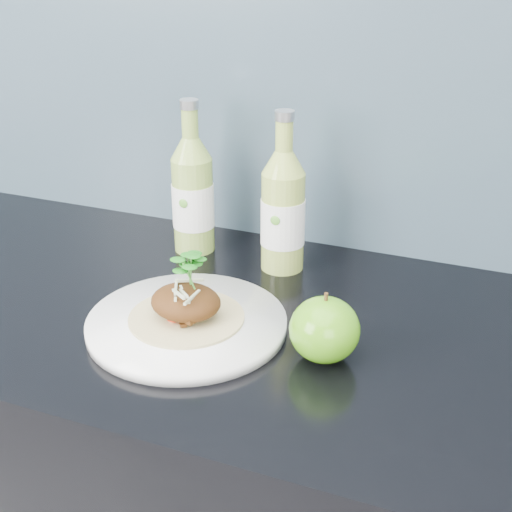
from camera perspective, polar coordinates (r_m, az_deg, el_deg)
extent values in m
cube|color=#688BA4|center=(1.20, 2.59, 17.23)|extent=(4.00, 0.02, 0.70)
cylinder|color=white|center=(1.00, -5.56, -5.40)|extent=(0.35, 0.35, 0.02)
cylinder|color=tan|center=(1.00, -5.58, -4.91)|extent=(0.16, 0.16, 0.00)
ellipsoid|color=#502C0F|center=(0.98, -5.64, -3.68)|extent=(0.10, 0.08, 0.04)
ellipsoid|color=#4D8E0F|center=(0.92, 5.51, -5.88)|extent=(0.12, 0.12, 0.09)
cylinder|color=#472D14|center=(0.90, 5.63, -3.37)|extent=(0.01, 0.00, 0.01)
cylinder|color=#8AAB47|center=(1.21, -5.05, 4.07)|extent=(0.09, 0.09, 0.16)
cone|color=#8AAB47|center=(1.18, -5.23, 8.58)|extent=(0.07, 0.07, 0.04)
cylinder|color=#8AAB47|center=(1.17, -5.31, 10.54)|extent=(0.03, 0.03, 0.05)
cylinder|color=silver|center=(1.16, -5.38, 12.01)|extent=(0.03, 0.03, 0.01)
cylinder|color=white|center=(1.21, -5.05, 4.10)|extent=(0.09, 0.09, 0.08)
ellipsoid|color=#59A533|center=(1.18, -5.85, 4.19)|extent=(0.02, 0.00, 0.02)
cylinder|color=#9EB54B|center=(1.14, 2.15, 2.76)|extent=(0.07, 0.07, 0.16)
cone|color=#9EB54B|center=(1.11, 2.24, 7.52)|extent=(0.07, 0.07, 0.04)
cylinder|color=#9EB54B|center=(1.09, 2.27, 9.61)|extent=(0.03, 0.03, 0.05)
cylinder|color=silver|center=(1.09, 2.30, 11.18)|extent=(0.03, 0.03, 0.01)
cylinder|color=white|center=(1.14, 2.15, 2.79)|extent=(0.07, 0.07, 0.08)
ellipsoid|color=#59A533|center=(1.10, 1.54, 2.85)|extent=(0.02, 0.00, 0.02)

